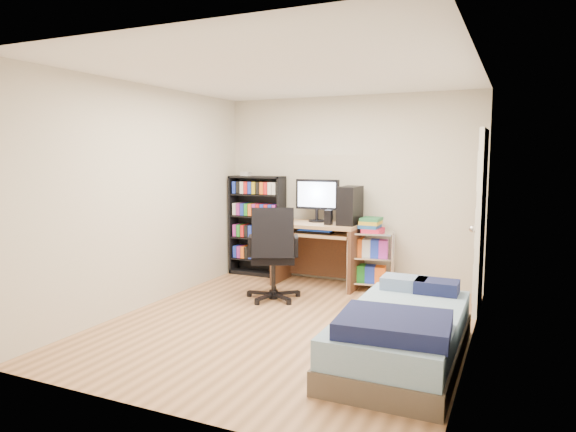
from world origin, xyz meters
The scene contains 7 objects.
room centered at (0.00, 0.00, 1.25)m, with size 3.58×4.08×2.58m.
media_shelf centered at (-1.31, 1.84, 0.73)m, with size 0.80×0.27×1.48m.
computer_desk centered at (-0.19, 1.69, 0.75)m, with size 1.11×0.64×1.40m.
office_chair centered at (-0.52, 0.75, 0.36)m, with size 0.89×0.89×1.12m.
wire_cart centered at (0.41, 1.69, 0.60)m, with size 0.63×0.50×0.92m.
bed centered at (1.26, -0.46, 0.24)m, with size 0.94×1.89×0.54m.
door centered at (1.72, 1.35, 1.00)m, with size 0.12×0.80×2.00m.
Camera 1 is at (2.10, -4.61, 1.71)m, focal length 32.00 mm.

